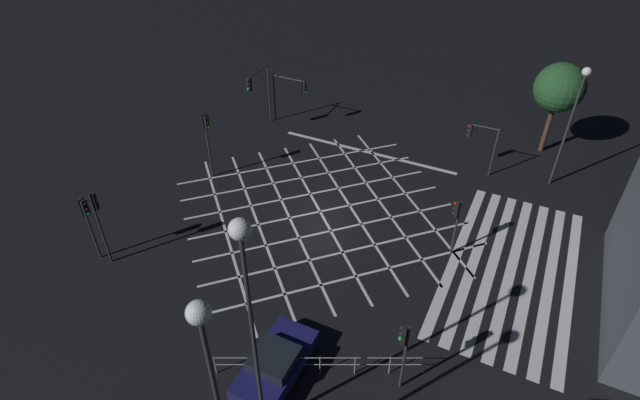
% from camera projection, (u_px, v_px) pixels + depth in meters
% --- Properties ---
extents(ground_plane, '(200.00, 200.00, 0.00)m').
position_uv_depth(ground_plane, '(320.00, 212.00, 28.59)').
color(ground_plane, black).
extents(road_markings, '(18.39, 22.76, 0.01)m').
position_uv_depth(road_markings, '(423.00, 238.00, 26.73)').
color(road_markings, silver).
rests_on(road_markings, ground_plane).
extents(traffic_light_ne_cross, '(0.36, 2.77, 3.65)m').
position_uv_depth(traffic_light_ne_cross, '(292.00, 90.00, 35.49)').
color(traffic_light_ne_cross, '#2D2D30').
rests_on(traffic_light_ne_cross, ground_plane).
extents(traffic_light_ne_main, '(2.73, 0.36, 4.48)m').
position_uv_depth(traffic_light_ne_main, '(258.00, 86.00, 34.51)').
color(traffic_light_ne_main, '#2D2D30').
rests_on(traffic_light_ne_main, ground_plane).
extents(traffic_light_median_south, '(0.36, 0.39, 3.31)m').
position_uv_depth(traffic_light_median_south, '(456.00, 216.00, 24.45)').
color(traffic_light_median_south, '#2D2D30').
rests_on(traffic_light_median_south, ground_plane).
extents(traffic_light_se_cross, '(0.36, 1.90, 3.38)m').
position_uv_depth(traffic_light_se_cross, '(480.00, 138.00, 30.47)').
color(traffic_light_se_cross, '#2D2D30').
rests_on(traffic_light_se_cross, ground_plane).
extents(traffic_light_median_north, '(0.36, 0.39, 4.36)m').
position_uv_depth(traffic_light_median_north, '(207.00, 133.00, 29.62)').
color(traffic_light_median_north, '#2D2D30').
rests_on(traffic_light_median_north, ground_plane).
extents(traffic_light_nw_main, '(0.39, 0.36, 4.25)m').
position_uv_depth(traffic_light_nw_main, '(97.00, 214.00, 23.56)').
color(traffic_light_nw_main, '#2D2D30').
rests_on(traffic_light_nw_main, ground_plane).
extents(traffic_light_sw_cross, '(0.36, 0.39, 3.61)m').
position_uv_depth(traffic_light_sw_cross, '(404.00, 344.00, 18.13)').
color(traffic_light_sw_cross, '#2D2D30').
rests_on(traffic_light_sw_cross, ground_plane).
extents(traffic_light_nw_cross, '(0.36, 0.39, 3.72)m').
position_uv_depth(traffic_light_nw_cross, '(88.00, 217.00, 23.94)').
color(traffic_light_nw_cross, '#2D2D30').
rests_on(traffic_light_nw_cross, ground_plane).
extents(street_lamp_east, '(0.49, 0.49, 7.48)m').
position_uv_depth(street_lamp_east, '(575.00, 106.00, 27.74)').
color(street_lamp_east, '#2D2D30').
rests_on(street_lamp_east, ground_plane).
extents(street_lamp_west, '(0.60, 0.60, 9.31)m').
position_uv_depth(street_lamp_west, '(211.00, 368.00, 12.31)').
color(street_lamp_west, '#2D2D30').
rests_on(street_lamp_west, ground_plane).
extents(street_lamp_far, '(0.62, 0.62, 9.76)m').
position_uv_depth(street_lamp_far, '(247.00, 286.00, 13.94)').
color(street_lamp_far, '#2D2D30').
rests_on(street_lamp_far, ground_plane).
extents(street_tree_near, '(3.12, 3.12, 6.12)m').
position_uv_depth(street_tree_near, '(559.00, 88.00, 31.34)').
color(street_tree_near, '#473323').
rests_on(street_tree_near, ground_plane).
extents(waiting_car, '(4.04, 1.89, 1.31)m').
position_uv_depth(waiting_car, '(276.00, 364.00, 19.76)').
color(waiting_car, '#191951').
rests_on(waiting_car, ground_plane).
extents(pedestrian_railing, '(3.71, 7.53, 1.05)m').
position_uv_depth(pedestrian_railing, '(320.00, 363.00, 19.71)').
color(pedestrian_railing, '#9EA0A5').
rests_on(pedestrian_railing, ground_plane).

